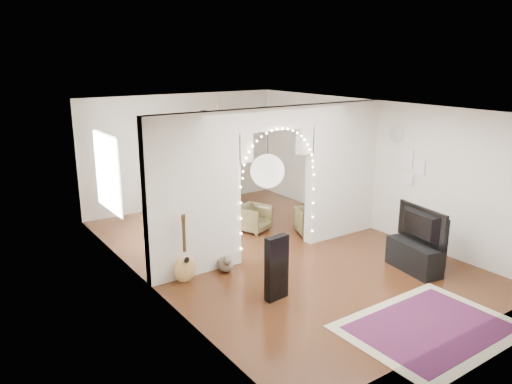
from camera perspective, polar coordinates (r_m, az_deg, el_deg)
floor at (r=9.45m, az=2.10°, el=-6.80°), size 7.50×7.50×0.00m
ceiling at (r=8.80m, az=2.27°, el=9.72°), size 5.00×7.50×0.02m
wall_back at (r=12.18m, az=-8.42°, el=4.71°), size 5.00×0.02×2.70m
wall_front at (r=6.55m, az=22.19°, el=-5.54°), size 5.00×0.02×2.70m
wall_left at (r=7.85m, az=-12.64°, el=-1.38°), size 0.02×7.50×2.70m
wall_right at (r=10.68m, az=13.04°, el=2.99°), size 0.02×7.50×2.70m
divider_wall at (r=9.01m, az=2.18°, el=1.63°), size 5.00×0.20×2.70m
fairy_lights at (r=8.88m, az=2.69°, el=2.25°), size 1.64×0.04×1.60m
window at (r=9.47m, az=-16.65°, el=2.13°), size 0.04×1.20×1.40m
wall_clock at (r=10.14m, az=15.71°, el=6.49°), size 0.03×0.31×0.31m
picture_frames at (r=10.00m, az=17.20°, el=2.76°), size 0.02×0.50×0.70m
paper_lantern at (r=5.85m, az=1.31°, el=2.41°), size 0.40×0.40×0.40m
ceiling_fan at (r=10.50m, az=-4.36°, el=8.94°), size 1.10×1.10×0.30m
area_rug at (r=7.36m, az=19.28°, el=-14.43°), size 2.32×1.76×0.02m
guitar_case at (r=7.52m, az=2.37°, el=-8.66°), size 0.39×0.17×1.00m
acoustic_guitar at (r=8.14m, az=-8.14°, el=-7.45°), size 0.41×0.24×0.98m
tabby_cat at (r=8.56m, az=-3.51°, el=-8.19°), size 0.33×0.54×0.36m
floor_speaker at (r=9.12m, az=19.66°, el=-5.53°), size 0.44×0.42×0.90m
media_console at (r=8.98m, az=17.62°, el=-7.06°), size 0.55×1.05×0.50m
tv at (r=8.79m, az=17.92°, el=-3.68°), size 0.30×1.08×0.62m
bookcase at (r=12.01m, az=-8.41°, el=1.88°), size 1.60×0.63×1.60m
dining_table at (r=12.10m, az=-7.22°, el=1.44°), size 1.29×0.95×0.76m
flower_vase at (r=12.06m, az=-7.25°, el=2.22°), size 0.20×0.20×0.19m
dining_chair_left at (r=10.42m, az=-0.27°, el=-3.02°), size 0.78×0.79×0.55m
dining_chair_right at (r=10.32m, az=6.35°, el=-3.32°), size 0.77×0.77×0.55m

